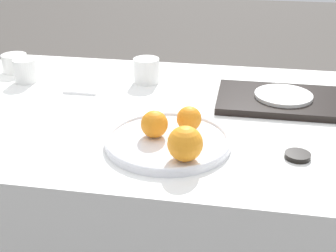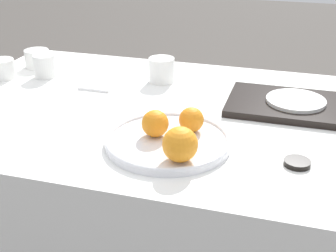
# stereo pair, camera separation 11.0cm
# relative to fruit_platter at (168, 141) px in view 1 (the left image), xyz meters

# --- Properties ---
(table) EXTENTS (1.41, 0.86, 0.78)m
(table) POSITION_rel_fruit_platter_xyz_m (-0.03, 0.20, -0.40)
(table) COLOR white
(table) RESTS_ON ground_plane
(fruit_platter) EXTENTS (0.30, 0.30, 0.02)m
(fruit_platter) POSITION_rel_fruit_platter_xyz_m (0.00, 0.00, 0.00)
(fruit_platter) COLOR silver
(fruit_platter) RESTS_ON table
(orange_0) EXTENTS (0.06, 0.06, 0.06)m
(orange_0) POSITION_rel_fruit_platter_xyz_m (0.04, 0.06, 0.03)
(orange_0) COLOR orange
(orange_0) RESTS_ON fruit_platter
(orange_1) EXTENTS (0.08, 0.08, 0.08)m
(orange_1) POSITION_rel_fruit_platter_xyz_m (0.05, -0.09, 0.04)
(orange_1) COLOR orange
(orange_1) RESTS_ON fruit_platter
(orange_2) EXTENTS (0.07, 0.07, 0.07)m
(orange_2) POSITION_rel_fruit_platter_xyz_m (-0.03, 0.01, 0.04)
(orange_2) COLOR orange
(orange_2) RESTS_ON fruit_platter
(serving_tray) EXTENTS (0.38, 0.24, 0.02)m
(serving_tray) POSITION_rel_fruit_platter_xyz_m (0.28, 0.31, -0.00)
(serving_tray) COLOR black
(serving_tray) RESTS_ON table
(side_plate) EXTENTS (0.17, 0.17, 0.01)m
(side_plate) POSITION_rel_fruit_platter_xyz_m (0.28, 0.31, 0.01)
(side_plate) COLOR silver
(side_plate) RESTS_ON serving_tray
(cup_1) EXTENTS (0.07, 0.07, 0.07)m
(cup_1) POSITION_rel_fruit_platter_xyz_m (-0.53, 0.35, 0.03)
(cup_1) COLOR white
(cup_1) RESTS_ON table
(cup_2) EXTENTS (0.08, 0.08, 0.08)m
(cup_2) POSITION_rel_fruit_platter_xyz_m (-0.14, 0.42, 0.03)
(cup_2) COLOR white
(cup_2) RESTS_ON table
(cup_3) EXTENTS (0.08, 0.08, 0.06)m
(cup_3) POSITION_rel_fruit_platter_xyz_m (-0.61, 0.44, 0.02)
(cup_3) COLOR white
(cup_3) RESTS_ON table
(napkin) EXTENTS (0.11, 0.14, 0.01)m
(napkin) POSITION_rel_fruit_platter_xyz_m (-0.32, 0.34, -0.01)
(napkin) COLOR white
(napkin) RESTS_ON table
(soy_dish) EXTENTS (0.06, 0.06, 0.01)m
(soy_dish) POSITION_rel_fruit_platter_xyz_m (0.30, -0.01, -0.01)
(soy_dish) COLOR black
(soy_dish) RESTS_ON table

